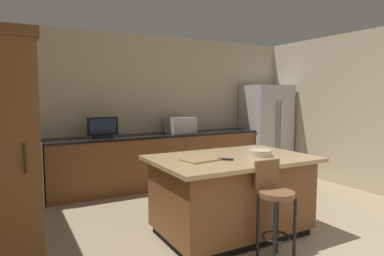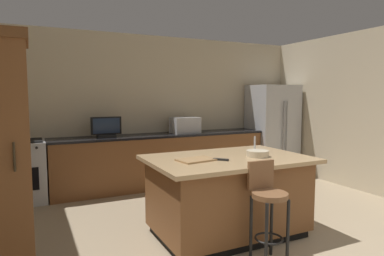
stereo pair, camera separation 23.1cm
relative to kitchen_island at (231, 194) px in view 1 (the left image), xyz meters
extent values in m
cube|color=beige|center=(0.18, 2.69, 0.88)|extent=(6.08, 0.12, 2.68)
cube|color=beige|center=(3.03, 0.35, 0.88)|extent=(0.12, 5.09, 2.68)
cube|color=brown|center=(0.10, 2.31, -0.02)|extent=(3.80, 0.60, 0.89)
cube|color=black|center=(0.10, 2.31, 0.44)|extent=(3.82, 0.62, 0.04)
cube|color=black|center=(0.00, 0.00, -0.42)|extent=(1.56, 0.96, 0.09)
cube|color=brown|center=(0.00, 0.00, 0.01)|extent=(1.64, 1.04, 0.77)
cube|color=tan|center=(0.00, 0.00, 0.42)|extent=(1.80, 1.20, 0.04)
cube|color=#B7BABF|center=(2.47, 2.26, 0.44)|extent=(0.90, 0.72, 1.81)
cylinder|color=gray|center=(2.43, 1.87, 0.53)|extent=(0.02, 0.02, 1.00)
cylinder|color=gray|center=(2.51, 1.87, 0.53)|extent=(0.02, 0.02, 1.00)
cube|color=#B7BABF|center=(-2.19, 2.31, 0.00)|extent=(0.73, 0.60, 0.92)
cube|color=black|center=(-2.19, 2.01, -0.05)|extent=(0.51, 0.01, 0.33)
cube|color=black|center=(-2.19, 2.31, 0.47)|extent=(0.66, 0.50, 0.02)
cylinder|color=black|center=(-2.27, 2.00, 0.40)|extent=(0.04, 0.03, 0.04)
cylinder|color=black|center=(-2.10, 2.00, 0.40)|extent=(0.04, 0.03, 0.04)
cylinder|color=black|center=(-1.94, 2.00, 0.40)|extent=(0.04, 0.03, 0.04)
cube|color=brown|center=(-2.30, -0.14, 0.59)|extent=(0.56, 0.59, 2.10)
cylinder|color=#332819|center=(-2.13, -0.45, 0.69)|extent=(0.02, 0.02, 0.22)
cube|color=#B7BABF|center=(0.52, 2.31, 0.60)|extent=(0.48, 0.36, 0.29)
cube|color=black|center=(-0.91, 2.26, 0.48)|extent=(0.29, 0.16, 0.05)
cube|color=black|center=(-0.91, 2.26, 0.65)|extent=(0.49, 0.05, 0.29)
cube|color=#1E2D47|center=(-0.91, 2.24, 0.65)|extent=(0.43, 0.01, 0.24)
cylinder|color=#B2B2B7|center=(0.26, 2.41, 0.58)|extent=(0.02, 0.02, 0.24)
cylinder|color=#B2B2B7|center=(0.37, 0.00, 0.55)|extent=(0.02, 0.02, 0.22)
cylinder|color=brown|center=(0.00, -0.75, 0.20)|extent=(0.34, 0.34, 0.05)
cube|color=brown|center=(0.00, -0.60, 0.37)|extent=(0.29, 0.04, 0.28)
cylinder|color=black|center=(-0.13, -0.87, -0.14)|extent=(0.03, 0.03, 0.64)
cylinder|color=black|center=(0.12, -0.88, -0.14)|extent=(0.03, 0.03, 0.64)
cylinder|color=black|center=(-0.12, -0.63, -0.14)|extent=(0.03, 0.03, 0.64)
cylinder|color=black|center=(0.13, -0.63, -0.14)|extent=(0.03, 0.03, 0.64)
torus|color=black|center=(0.00, -0.75, -0.22)|extent=(0.28, 0.28, 0.02)
cylinder|color=beige|center=(0.32, -0.12, 0.48)|extent=(0.26, 0.26, 0.07)
cube|color=black|center=(-0.17, -0.13, 0.45)|extent=(0.15, 0.15, 0.02)
cube|color=#A87F51|center=(-0.41, -0.03, 0.45)|extent=(0.43, 0.32, 0.02)
camera|label=1|loc=(-2.22, -3.12, 1.14)|focal=31.52mm
camera|label=2|loc=(-2.01, -3.22, 1.14)|focal=31.52mm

